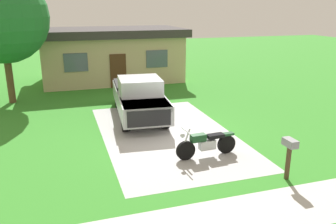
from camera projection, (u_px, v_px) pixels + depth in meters
name	position (u px, v px, depth m)	size (l,w,h in m)	color
ground_plane	(167.00, 134.00, 13.89)	(80.00, 80.00, 0.00)	#358629
driveway_pad	(167.00, 134.00, 13.89)	(5.05, 8.67, 0.01)	#B3B3B3
sidewalk_strip	(240.00, 217.00, 8.42)	(36.00, 1.80, 0.01)	beige
motorcycle	(206.00, 143.00, 11.69)	(2.21, 0.70, 1.09)	black
pickup_truck	(139.00, 96.00, 15.85)	(2.48, 5.77, 1.90)	black
mailbox	(290.00, 148.00, 10.01)	(0.26, 0.48, 1.26)	#4C3823
shade_tree	(1.00, 17.00, 17.19)	(4.61, 4.61, 6.71)	brown
neighbor_house	(111.00, 54.00, 23.63)	(9.60, 5.60, 3.50)	tan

